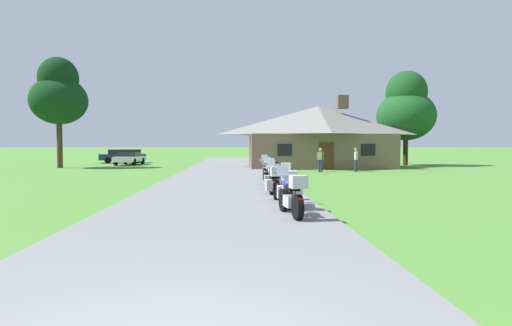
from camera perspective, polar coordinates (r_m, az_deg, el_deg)
ground_plane at (r=23.68m, az=-4.07°, el=-2.25°), size 500.00×500.00×0.00m
asphalt_driveway at (r=21.69m, az=-4.22°, el=-2.61°), size 6.40×80.00×0.06m
motorcycle_blue_nearest_to_camera at (r=11.50m, az=4.66°, el=-4.19°), size 0.77×2.08×1.30m
motorcycle_yellow_second_in_row at (r=13.20m, az=4.24°, el=-3.37°), size 0.74×2.08×1.30m
motorcycle_green_third_in_row at (r=15.43m, az=2.45°, el=-2.52°), size 0.77×2.08×1.30m
motorcycle_white_fourth_in_row at (r=17.39m, az=2.19°, el=-1.95°), size 0.72×2.08×1.30m
motorcycle_white_fifth_in_row at (r=19.36m, az=1.94°, el=-1.50°), size 0.79×2.08×1.30m
motorcycle_black_sixth_in_row at (r=21.70m, az=1.56°, el=-1.04°), size 0.71×2.08×1.30m
motorcycle_blue_farthest_in_row at (r=23.77m, az=1.38°, el=-0.73°), size 0.66×2.08×1.30m
stone_lodge at (r=37.29m, az=8.07°, el=3.53°), size 12.14×7.65×6.04m
bystander_olive_shirt_near_lodge at (r=30.73m, az=8.40°, el=0.55°), size 0.43×0.41×1.67m
bystander_white_shirt_beside_signpost at (r=31.55m, az=12.87°, el=0.60°), size 0.33×0.52×1.69m
tree_right_of_lodge at (r=42.05m, az=18.97°, el=6.68°), size 5.22×5.22×8.56m
tree_left_far at (r=39.39m, az=-24.31°, el=8.17°), size 4.54×4.54×9.00m
parked_navy_suv_far_left at (r=47.02m, az=-16.90°, el=0.94°), size 4.91×2.90×1.40m
parked_white_sedan_far_left at (r=42.85m, az=-16.14°, el=0.63°), size 2.17×4.33×1.20m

